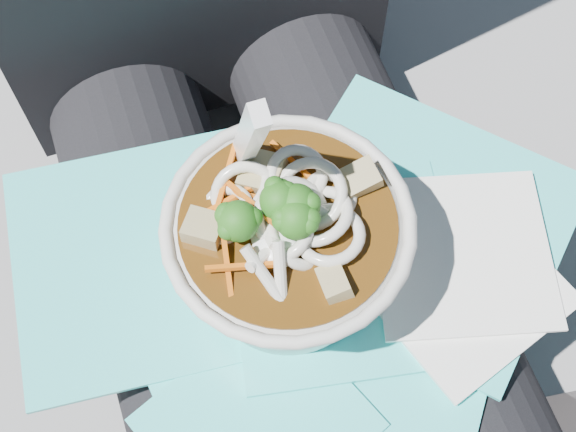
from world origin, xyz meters
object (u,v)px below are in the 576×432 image
object	(u,v)px
lap	(295,307)
udon_bowl	(287,244)
person_body	(260,201)
plastic_bag	(301,290)
stone_ledge	(254,283)

from	to	relation	value
lap	udon_bowl	xyz separation A→B (m)	(-0.01, -0.00, 0.14)
lap	udon_bowl	distance (m)	0.14
person_body	plastic_bag	distance (m)	0.12
lap	plastic_bag	xyz separation A→B (m)	(-0.00, -0.02, 0.08)
person_body	udon_bowl	world-z (taller)	person_body
lap	person_body	bearing A→B (deg)	90.00
stone_ledge	udon_bowl	bearing A→B (deg)	-93.09
lap	person_body	distance (m)	0.10
person_body	plastic_bag	bearing A→B (deg)	-90.78
stone_ledge	person_body	world-z (taller)	person_body
stone_ledge	lap	distance (m)	0.34
stone_ledge	plastic_bag	world-z (taller)	plastic_bag
person_body	plastic_bag	size ratio (longest dim) A/B	2.22
stone_ledge	udon_bowl	size ratio (longest dim) A/B	4.81
stone_ledge	person_body	distance (m)	0.33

